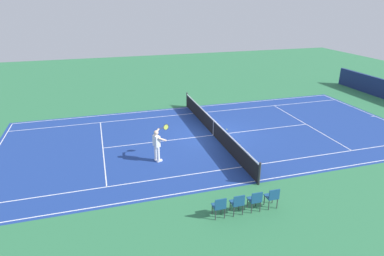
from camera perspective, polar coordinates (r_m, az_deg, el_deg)
The scene contains 10 objects.
ground_plane at distance 19.57m, azimuth 3.73°, elevation -1.25°, with size 60.00×60.00×0.00m, color #2D7247.
court_slab at distance 19.57m, azimuth 3.73°, elevation -1.25°, with size 24.20×11.40×0.00m, color navy.
court_line_markings at distance 19.57m, azimuth 3.73°, elevation -1.24°, with size 23.85×11.05×0.01m.
tennis_net at distance 19.38m, azimuth 3.77°, elevation 0.09°, with size 0.10×11.70×1.08m.
tennis_player_near at distance 16.23m, azimuth -6.10°, elevation -2.76°, with size 0.95×0.90×1.70m.
tennis_ball at distance 20.41m, azimuth 6.09°, elevation -0.24°, with size 0.07×0.07×0.07m, color #CCE01E.
spectator_chair_0 at distance 13.22m, azimuth 13.83°, elevation -11.48°, with size 0.44×0.44×0.88m.
spectator_chair_1 at distance 12.91m, azimuth 10.96°, elevation -12.10°, with size 0.44×0.44×0.88m.
spectator_chair_2 at distance 12.63m, azimuth 7.95°, elevation -12.73°, with size 0.44×0.44×0.88m.
spectator_chair_3 at distance 12.38m, azimuth 4.79°, elevation -13.35°, with size 0.44×0.44×0.88m.
Camera 1 is at (6.32, 16.88, 7.61)m, focal length 30.63 mm.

